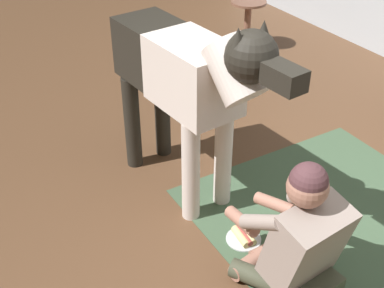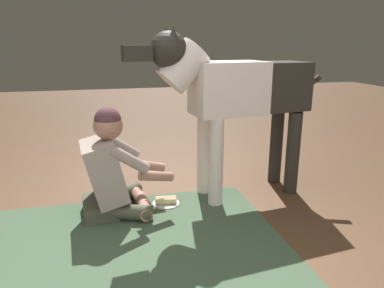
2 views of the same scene
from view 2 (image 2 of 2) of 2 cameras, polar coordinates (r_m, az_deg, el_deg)
ground_plane at (r=2.51m, az=-11.88°, el=-14.23°), size 16.11×16.11×0.00m
area_rug at (r=2.31m, az=-10.63°, el=-16.95°), size 2.05×1.63×0.01m
person_sitting_on_floor at (r=2.70m, az=-12.85°, el=-4.32°), size 0.69×0.58×0.82m
large_dog at (r=2.85m, az=7.09°, el=8.21°), size 1.68×0.45×1.37m
hot_dog_on_plate at (r=2.89m, az=-4.23°, el=-9.17°), size 0.22×0.22×0.06m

